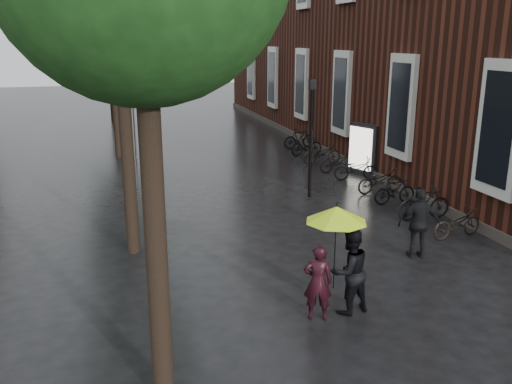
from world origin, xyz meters
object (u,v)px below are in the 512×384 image
object	(u,v)px
parked_bicycles	(354,169)
person_burgundy	(318,282)
person_black	(349,271)
pedestrian_walking	(419,223)
ad_lightbox	(364,149)
lamp_post	(311,127)

from	to	relation	value
parked_bicycles	person_burgundy	bearing A→B (deg)	-119.24
person_black	pedestrian_walking	bearing A→B (deg)	-156.20
pedestrian_walking	parked_bicycles	world-z (taller)	pedestrian_walking
person_burgundy	ad_lightbox	distance (m)	12.01
pedestrian_walking	ad_lightbox	xyz separation A→B (m)	(2.54, 8.13, 0.14)
person_burgundy	parked_bicycles	xyz separation A→B (m)	(5.38, 9.62, -0.31)
pedestrian_walking	ad_lightbox	world-z (taller)	ad_lightbox
lamp_post	parked_bicycles	bearing A→B (deg)	33.83
person_black	lamp_post	xyz separation A→B (m)	(2.22, 7.88, 1.55)
parked_bicycles	lamp_post	xyz separation A→B (m)	(-2.47, -1.65, 1.97)
parked_bicycles	pedestrian_walking	bearing A→B (deg)	-103.70
lamp_post	person_burgundy	bearing A→B (deg)	-110.10
person_black	pedestrian_walking	xyz separation A→B (m)	(2.88, 2.12, 0.01)
pedestrian_walking	parked_bicycles	bearing A→B (deg)	-89.48
person_black	parked_bicycles	distance (m)	10.63
ad_lightbox	person_burgundy	bearing A→B (deg)	-142.72
pedestrian_walking	parked_bicycles	distance (m)	7.65
pedestrian_walking	lamp_post	world-z (taller)	lamp_post
ad_lightbox	person_black	bearing A→B (deg)	-139.95
person_black	parked_bicycles	bearing A→B (deg)	-128.73
ad_lightbox	pedestrian_walking	bearing A→B (deg)	-129.44
person_burgundy	pedestrian_walking	distance (m)	4.20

